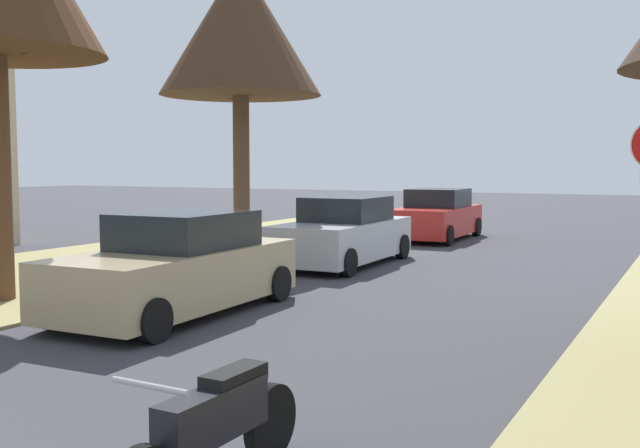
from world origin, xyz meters
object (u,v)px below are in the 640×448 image
object	(u,v)px
street_tree_left_mid_b	(240,30)
parked_sedan_red	(436,216)
parked_motorcycle	(215,427)
parked_sedan_tan	(178,267)
parked_sedan_silver	(343,234)

from	to	relation	value
street_tree_left_mid_b	parked_sedan_red	xyz separation A→B (m)	(2.70, 6.79, -4.86)
parked_sedan_red	parked_motorcycle	xyz separation A→B (m)	(4.49, -17.70, -0.24)
street_tree_left_mid_b	parked_sedan_tan	xyz separation A→B (m)	(2.95, -6.08, -4.86)
street_tree_left_mid_b	parked_sedan_tan	world-z (taller)	street_tree_left_mid_b
parked_sedan_red	parked_sedan_tan	bearing A→B (deg)	-88.88
parked_sedan_red	parked_motorcycle	size ratio (longest dim) A/B	2.17
parked_sedan_silver	parked_sedan_red	world-z (taller)	same
parked_sedan_silver	parked_motorcycle	world-z (taller)	parked_sedan_silver
parked_sedan_tan	parked_motorcycle	distance (m)	6.43
street_tree_left_mid_b	parked_sedan_red	world-z (taller)	street_tree_left_mid_b
parked_sedan_red	street_tree_left_mid_b	bearing A→B (deg)	-111.66
parked_motorcycle	parked_sedan_red	bearing A→B (deg)	104.24
parked_sedan_silver	parked_sedan_red	xyz separation A→B (m)	(-0.02, 6.61, 0.00)
street_tree_left_mid_b	parked_sedan_tan	bearing A→B (deg)	-64.13
street_tree_left_mid_b	parked_motorcycle	xyz separation A→B (m)	(7.19, -10.91, -5.10)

